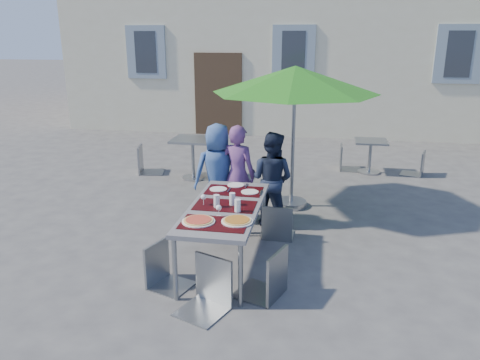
% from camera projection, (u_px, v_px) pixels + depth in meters
% --- Properties ---
extents(ground, '(90.00, 90.00, 0.00)m').
position_uv_depth(ground, '(243.00, 264.00, 5.65)').
color(ground, '#424244').
rests_on(ground, ground).
extents(dining_table, '(0.80, 1.85, 0.76)m').
position_uv_depth(dining_table, '(225.00, 210.00, 5.43)').
color(dining_table, '#4C4C51').
rests_on(dining_table, ground).
extents(pizza_near_left, '(0.35, 0.35, 0.03)m').
position_uv_depth(pizza_near_left, '(198.00, 221.00, 4.92)').
color(pizza_near_left, white).
rests_on(pizza_near_left, dining_table).
extents(pizza_near_right, '(0.34, 0.34, 0.03)m').
position_uv_depth(pizza_near_right, '(237.00, 221.00, 4.92)').
color(pizza_near_right, white).
rests_on(pizza_near_right, dining_table).
extents(glassware, '(0.50, 0.43, 0.15)m').
position_uv_depth(glassware, '(225.00, 202.00, 5.30)').
color(glassware, silver).
rests_on(glassware, dining_table).
extents(place_settings, '(0.67, 0.47, 0.01)m').
position_uv_depth(place_settings, '(235.00, 189.00, 5.98)').
color(place_settings, white).
rests_on(place_settings, dining_table).
extents(child_0, '(0.82, 0.69, 1.44)m').
position_uv_depth(child_0, '(218.00, 172.00, 6.83)').
color(child_0, '#345390').
rests_on(child_0, ground).
extents(child_1, '(0.59, 0.45, 1.45)m').
position_uv_depth(child_1, '(238.00, 175.00, 6.71)').
color(child_1, '#693B7A').
rests_on(child_1, ground).
extents(child_2, '(0.75, 0.58, 1.37)m').
position_uv_depth(child_2, '(271.00, 179.00, 6.64)').
color(child_2, '#1A233B').
rests_on(child_2, ground).
extents(chair_0, '(0.48, 0.48, 0.89)m').
position_uv_depth(chair_0, '(212.00, 198.00, 6.35)').
color(chair_0, '#91969D').
rests_on(chair_0, ground).
extents(chair_1, '(0.51, 0.52, 0.95)m').
position_uv_depth(chair_1, '(234.00, 193.00, 6.44)').
color(chair_1, gray).
rests_on(chair_1, ground).
extents(chair_2, '(0.41, 0.42, 0.91)m').
position_uv_depth(chair_2, '(279.00, 201.00, 6.20)').
color(chair_2, gray).
rests_on(chair_2, ground).
extents(chair_3, '(0.52, 0.51, 0.91)m').
position_uv_depth(chair_3, '(163.00, 240.00, 5.01)').
color(chair_3, gray).
rests_on(chair_3, ground).
extents(chair_4, '(0.58, 0.58, 1.02)m').
position_uv_depth(chair_4, '(269.00, 244.00, 4.76)').
color(chair_4, gray).
rests_on(chair_4, ground).
extents(chair_5, '(0.58, 0.58, 1.00)m').
position_uv_depth(chair_5, '(207.00, 255.00, 4.56)').
color(chair_5, '#92979D').
rests_on(chair_5, ground).
extents(patio_umbrella, '(2.53, 2.53, 2.21)m').
position_uv_depth(patio_umbrella, '(295.00, 81.00, 6.97)').
color(patio_umbrella, '#A5A8AD').
rests_on(patio_umbrella, ground).
extents(cafe_table_0, '(0.73, 0.73, 0.79)m').
position_uv_depth(cafe_table_0, '(193.00, 151.00, 8.84)').
color(cafe_table_0, '#A5A8AD').
rests_on(cafe_table_0, ground).
extents(bg_chair_l_0, '(0.56, 0.55, 1.04)m').
position_uv_depth(bg_chair_l_0, '(145.00, 143.00, 9.21)').
color(bg_chair_l_0, gray).
rests_on(bg_chair_l_0, ground).
extents(bg_chair_r_0, '(0.57, 0.57, 1.01)m').
position_uv_depth(bg_chair_r_0, '(211.00, 148.00, 8.86)').
color(bg_chair_r_0, '#91999D').
rests_on(bg_chair_r_0, ground).
extents(cafe_table_1, '(0.62, 0.62, 0.66)m').
position_uv_depth(cafe_table_1, '(370.00, 152.00, 9.25)').
color(cafe_table_1, '#A5A8AD').
rests_on(cafe_table_1, ground).
extents(bg_chair_l_1, '(0.44, 0.43, 0.97)m').
position_uv_depth(bg_chair_l_1, '(347.00, 142.00, 9.45)').
color(bg_chair_l_1, gray).
rests_on(bg_chair_l_1, ground).
extents(bg_chair_r_1, '(0.50, 0.50, 0.90)m').
position_uv_depth(bg_chair_r_1, '(419.00, 149.00, 9.08)').
color(bg_chair_r_1, gray).
rests_on(bg_chair_r_1, ground).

